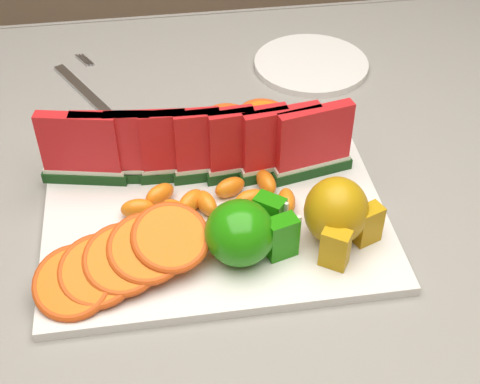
# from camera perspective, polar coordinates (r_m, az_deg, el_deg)

# --- Properties ---
(table) EXTENTS (1.40, 0.90, 0.75)m
(table) POSITION_cam_1_polar(r_m,az_deg,el_deg) (0.88, -6.09, -6.72)
(table) COLOR #4D2919
(table) RESTS_ON ground
(tablecloth) EXTENTS (1.53, 1.03, 0.20)m
(tablecloth) POSITION_cam_1_polar(r_m,az_deg,el_deg) (0.84, -6.39, -3.87)
(tablecloth) COLOR gray
(tablecloth) RESTS_ON table
(platter) EXTENTS (0.40, 0.30, 0.01)m
(platter) POSITION_cam_1_polar(r_m,az_deg,el_deg) (0.80, -2.14, -1.97)
(platter) COLOR silver
(platter) RESTS_ON tablecloth
(apple_cluster) EXTENTS (0.11, 0.09, 0.07)m
(apple_cluster) POSITION_cam_1_polar(r_m,az_deg,el_deg) (0.72, 0.53, -3.40)
(apple_cluster) COLOR #188E0E
(apple_cluster) RESTS_ON platter
(pear_cluster) EXTENTS (0.10, 0.10, 0.08)m
(pear_cluster) POSITION_cam_1_polar(r_m,az_deg,el_deg) (0.74, 8.36, -1.87)
(pear_cluster) COLOR #AE8214
(pear_cluster) RESTS_ON platter
(side_plate) EXTENTS (0.22, 0.22, 0.01)m
(side_plate) POSITION_cam_1_polar(r_m,az_deg,el_deg) (1.08, 6.09, 10.79)
(side_plate) COLOR silver
(side_plate) RESTS_ON tablecloth
(fork) EXTENTS (0.09, 0.19, 0.00)m
(fork) POSITION_cam_1_polar(r_m,az_deg,el_deg) (1.05, -13.21, 8.71)
(fork) COLOR silver
(fork) RESTS_ON tablecloth
(watermelon_row) EXTENTS (0.39, 0.07, 0.10)m
(watermelon_row) POSITION_cam_1_polar(r_m,az_deg,el_deg) (0.81, -3.62, 3.84)
(watermelon_row) COLOR #0B340D
(watermelon_row) RESTS_ON platter
(orange_fan_front) EXTENTS (0.21, 0.13, 0.06)m
(orange_fan_front) POSITION_cam_1_polar(r_m,az_deg,el_deg) (0.71, -9.99, -5.69)
(orange_fan_front) COLOR #D44905
(orange_fan_front) RESTS_ON platter
(orange_fan_back) EXTENTS (0.29, 0.11, 0.04)m
(orange_fan_back) POSITION_cam_1_polar(r_m,az_deg,el_deg) (0.88, -4.04, 5.04)
(orange_fan_back) COLOR #D44905
(orange_fan_back) RESTS_ON platter
(tangerine_segments) EXTENTS (0.21, 0.08, 0.02)m
(tangerine_segments) POSITION_cam_1_polar(r_m,az_deg,el_deg) (0.79, -2.42, -0.57)
(tangerine_segments) COLOR #D54A24
(tangerine_segments) RESTS_ON platter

